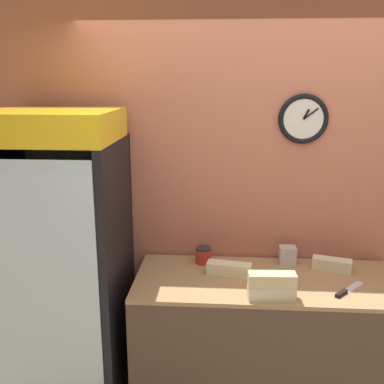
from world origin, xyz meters
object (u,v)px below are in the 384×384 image
at_px(sandwich_stack_bottom, 271,292).
at_px(chefs_knife, 346,291).
at_px(beverage_cooler, 66,249).
at_px(condiment_jar, 203,255).
at_px(sandwich_flat_right, 332,264).
at_px(napkin_dispenser, 287,255).
at_px(sandwich_stack_middle, 272,280).
at_px(sandwich_flat_left, 229,269).

relative_size(sandwich_stack_bottom, chefs_knife, 1.14).
bearing_deg(beverage_cooler, condiment_jar, 12.39).
xyz_separation_m(beverage_cooler, sandwich_flat_right, (1.72, 0.14, -0.11)).
xyz_separation_m(sandwich_stack_bottom, sandwich_flat_right, (0.44, 0.43, -0.00)).
bearing_deg(condiment_jar, sandwich_flat_right, -3.68).
bearing_deg(chefs_knife, sandwich_flat_right, 91.78).
relative_size(beverage_cooler, chefs_knife, 8.17).
height_order(chefs_knife, condiment_jar, condiment_jar).
bearing_deg(sandwich_flat_right, condiment_jar, 176.32).
relative_size(beverage_cooler, condiment_jar, 17.82).
distance_m(chefs_knife, napkin_dispenser, 0.50).
bearing_deg(sandwich_stack_bottom, sandwich_stack_middle, 0.00).
relative_size(sandwich_flat_right, chefs_knife, 1.09).
height_order(beverage_cooler, sandwich_stack_middle, beverage_cooler).
bearing_deg(napkin_dispenser, chefs_knife, -54.46).
height_order(sandwich_flat_left, chefs_knife, sandwich_flat_left).
xyz_separation_m(beverage_cooler, sandwich_flat_left, (1.05, 0.01, -0.11)).
xyz_separation_m(sandwich_stack_bottom, chefs_knife, (0.45, 0.11, -0.03)).
xyz_separation_m(sandwich_stack_middle, napkin_dispenser, (0.16, 0.51, -0.06)).
xyz_separation_m(chefs_knife, napkin_dispenser, (-0.29, 0.40, 0.05)).
relative_size(sandwich_flat_left, chefs_knife, 1.22).
relative_size(sandwich_stack_bottom, condiment_jar, 2.50).
bearing_deg(chefs_knife, beverage_cooler, 174.02).
bearing_deg(sandwich_stack_bottom, beverage_cooler, 167.22).
distance_m(sandwich_stack_middle, condiment_jar, 0.63).
relative_size(sandwich_stack_middle, sandwich_flat_right, 1.03).
distance_m(sandwich_flat_left, napkin_dispenser, 0.44).
relative_size(sandwich_stack_middle, sandwich_flat_left, 0.93).
bearing_deg(sandwich_flat_right, sandwich_stack_bottom, -135.44).
distance_m(beverage_cooler, sandwich_flat_right, 1.73).
height_order(condiment_jar, napkin_dispenser, napkin_dispenser).
bearing_deg(beverage_cooler, sandwich_flat_right, 4.61).
distance_m(sandwich_flat_right, chefs_knife, 0.32).
distance_m(sandwich_stack_bottom, sandwich_stack_middle, 0.08).
bearing_deg(condiment_jar, chefs_knife, -23.70).
bearing_deg(sandwich_flat_left, chefs_knife, -15.99).
height_order(sandwich_stack_bottom, napkin_dispenser, napkin_dispenser).
height_order(sandwich_stack_middle, chefs_knife, sandwich_stack_middle).
height_order(sandwich_flat_left, sandwich_flat_right, sandwich_flat_left).
height_order(beverage_cooler, napkin_dispenser, beverage_cooler).
height_order(beverage_cooler, sandwich_stack_bottom, beverage_cooler).
height_order(sandwich_stack_middle, napkin_dispenser, sandwich_stack_middle).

